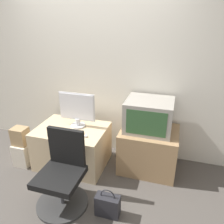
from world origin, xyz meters
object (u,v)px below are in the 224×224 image
Objects in this scene: keyboard at (72,133)px; cardboard_box_lower at (24,154)px; crt_tv at (149,115)px; mouse at (86,136)px; office_chair at (62,177)px; main_monitor at (77,109)px; handbag at (108,205)px.

cardboard_box_lower is at bearing -173.23° from keyboard.
crt_tv is (0.94, 0.38, 0.22)m from keyboard.
mouse is 0.06× the size of office_chair.
crt_tv is 1.81× the size of cardboard_box_lower.
main_monitor is 1.29m from handbag.
keyboard is at bearing 6.77° from cardboard_box_lower.
mouse is 0.09× the size of crt_tv.
keyboard is (0.02, -0.23, -0.25)m from main_monitor.
main_monitor is at bearing 23.26° from cardboard_box_lower.
cardboard_box_lower is 1.53m from handbag.
office_chair is at bearing 176.09° from handbag.
main_monitor is 0.97m from crt_tv.
office_chair is 2.54× the size of handbag.
keyboard is 1.01m from handbag.
main_monitor is at bearing 131.48° from mouse.
keyboard is 0.20m from mouse.
crt_tv reaches higher than keyboard.
main_monitor is at bearing 130.30° from handbag.
crt_tv is at bearing 75.14° from handbag.
mouse reaches higher than cardboard_box_lower.
crt_tv is at bearing 22.01° from keyboard.
keyboard is 0.87m from cardboard_box_lower.
crt_tv is 0.69× the size of office_chair.
crt_tv is (0.73, 0.40, 0.21)m from mouse.
main_monitor is at bearing 95.46° from keyboard.
office_chair is 0.58m from handbag.
handbag is (0.70, -0.82, -0.70)m from main_monitor.
main_monitor is 1.55× the size of cardboard_box_lower.
office_chair reaches higher than keyboard.
crt_tv is at bearing 8.93° from main_monitor.
main_monitor is 1.73× the size of keyboard.
mouse is at bearing -48.52° from main_monitor.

